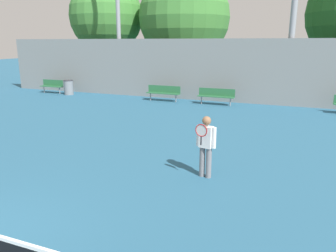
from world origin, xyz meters
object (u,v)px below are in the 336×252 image
object	(u,v)px
bench_by_gate	(216,95)
trash_bin	(69,87)
tree_green_tall	(184,17)
tennis_player	(206,144)
light_pole_near_left	(295,4)
tree_dark_dense	(106,16)
bench_courtside_near	(52,85)
bench_courtside_far	(164,92)

from	to	relation	value
bench_by_gate	trash_bin	bearing A→B (deg)	-179.23
tree_green_tall	tennis_player	bearing A→B (deg)	-68.74
light_pole_near_left	tree_green_tall	size ratio (longest dim) A/B	1.12
tree_dark_dense	tennis_player	bearing A→B (deg)	-51.14
tennis_player	bench_by_gate	world-z (taller)	tennis_player
trash_bin	tree_dark_dense	bearing A→B (deg)	96.10
tennis_player	light_pole_near_left	size ratio (longest dim) A/B	0.17
trash_bin	light_pole_near_left	bearing A→B (deg)	6.33
tennis_player	bench_by_gate	distance (m)	9.97
bench_courtside_near	bench_courtside_far	xyz separation A→B (m)	(8.03, 0.00, 0.00)
bench_courtside_near	light_pole_near_left	bearing A→B (deg)	5.21
tennis_player	bench_courtside_far	size ratio (longest dim) A/B	0.79
bench_courtside_far	tree_dark_dense	size ratio (longest dim) A/B	0.25
tennis_player	bench_by_gate	bearing A→B (deg)	112.43
bench_courtside_far	trash_bin	bearing A→B (deg)	-178.87
bench_courtside_far	bench_by_gate	size ratio (longest dim) A/B	1.00
bench_courtside_near	tree_dark_dense	distance (m)	7.44
light_pole_near_left	tree_dark_dense	bearing A→B (deg)	162.43
tennis_player	tree_green_tall	bearing A→B (deg)	121.33
bench_courtside_near	bench_by_gate	distance (m)	11.12
tennis_player	tree_green_tall	size ratio (longest dim) A/B	0.19
tennis_player	trash_bin	distance (m)	15.23
tennis_player	tree_dark_dense	distance (m)	20.30
light_pole_near_left	bench_courtside_far	bearing A→B (deg)	-168.58
bench_by_gate	tree_green_tall	size ratio (longest dim) A/B	0.24
trash_bin	tree_green_tall	bearing A→B (deg)	48.16
tennis_player	trash_bin	bearing A→B (deg)	150.98
trash_bin	tree_green_tall	xyz separation A→B (m)	(5.63, 6.29, 4.55)
trash_bin	bench_by_gate	bearing A→B (deg)	0.77
bench_courtside_near	bench_by_gate	xyz separation A→B (m)	(11.12, 0.00, 0.00)
bench_by_gate	light_pole_near_left	bearing A→B (deg)	20.77
bench_by_gate	tree_dark_dense	bearing A→B (deg)	151.00
trash_bin	bench_courtside_near	bearing A→B (deg)	174.86
bench_courtside_near	trash_bin	xyz separation A→B (m)	(1.43, -0.13, -0.08)
tree_green_tall	tree_dark_dense	bearing A→B (deg)	-175.91
tennis_player	bench_courtside_near	size ratio (longest dim) A/B	0.97
bench_courtside_near	bench_courtside_far	bearing A→B (deg)	0.01
tennis_player	tree_dark_dense	xyz separation A→B (m)	(-12.44, 15.44, 4.35)
light_pole_near_left	trash_bin	distance (m)	14.08
tennis_player	light_pole_near_left	world-z (taller)	light_pole_near_left
light_pole_near_left	tree_green_tall	xyz separation A→B (m)	(-7.57, 4.83, -0.13)
tennis_player	tree_dark_dense	size ratio (longest dim) A/B	0.19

